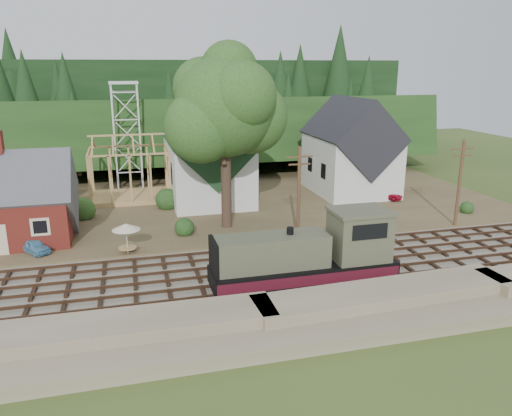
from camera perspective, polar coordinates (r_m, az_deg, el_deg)
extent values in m
plane|color=#384C1E|center=(35.22, -3.27, -7.73)|extent=(140.00, 140.00, 0.00)
cube|color=#7F7259|center=(27.84, 0.37, -14.55)|extent=(64.00, 5.00, 1.60)
cube|color=#726B5B|center=(35.19, -3.27, -7.61)|extent=(64.00, 11.00, 0.16)
cube|color=brown|center=(51.96, -7.28, 0.22)|extent=(64.00, 26.00, 0.30)
cube|color=#1E3F19|center=(75.25, -9.75, 4.90)|extent=(70.00, 28.96, 12.74)
cube|color=black|center=(90.97, -10.70, 6.75)|extent=(80.00, 20.00, 12.00)
cube|color=#5B1C14|center=(45.34, -26.56, -1.03)|extent=(10.00, 7.00, 3.80)
cube|color=#4C4C51|center=(44.87, -26.86, 1.29)|extent=(10.80, 7.41, 7.41)
cube|color=silver|center=(53.38, -5.56, 4.39)|extent=(8.00, 12.00, 6.40)
cube|color=#17331A|center=(52.83, -5.65, 7.79)|extent=(8.40, 12.96, 8.40)
cube|color=silver|center=(46.71, -4.51, 9.23)|extent=(2.40, 2.40, 4.00)
cone|color=#17331A|center=(46.44, -4.60, 13.28)|extent=(5.37, 5.37, 2.60)
cube|color=silver|center=(57.16, 10.70, 4.96)|extent=(8.00, 10.00, 6.40)
cube|color=black|center=(56.66, 10.86, 8.14)|extent=(8.40, 10.80, 8.40)
cube|color=tan|center=(55.34, -14.02, 1.27)|extent=(8.00, 6.00, 0.50)
cube|color=tan|center=(54.09, -14.49, 8.10)|extent=(8.00, 0.18, 0.18)
cube|color=silver|center=(58.78, -15.87, 7.70)|extent=(0.18, 0.18, 12.00)
cube|color=silver|center=(58.79, -13.12, 7.89)|extent=(0.18, 0.18, 12.00)
cube|color=silver|center=(61.56, -15.85, 8.05)|extent=(0.18, 0.18, 12.00)
cube|color=silver|center=(61.57, -13.22, 8.23)|extent=(0.18, 0.18, 12.00)
cube|color=silver|center=(59.67, -14.92, 13.68)|extent=(3.20, 3.20, 0.25)
cylinder|color=#38281E|center=(43.59, -3.43, 2.89)|extent=(0.90, 0.90, 8.00)
sphere|color=#264D1D|center=(42.59, -3.58, 11.44)|extent=(8.40, 8.40, 8.40)
sphere|color=#264D1D|center=(44.20, -0.59, 10.33)|extent=(6.40, 6.40, 6.40)
sphere|color=#264D1D|center=(41.58, -6.34, 9.19)|extent=(6.00, 6.00, 6.00)
cylinder|color=#4C331E|center=(40.46, 4.90, 1.39)|extent=(0.28, 0.28, 8.00)
cube|color=#4C331E|center=(39.78, 5.00, 5.86)|extent=(2.20, 0.12, 0.12)
cube|color=#4C331E|center=(39.89, 4.98, 5.01)|extent=(1.80, 0.12, 0.12)
cylinder|color=#4C331E|center=(47.54, 22.21, 2.45)|extent=(0.28, 0.28, 8.00)
cube|color=#4C331E|center=(46.96, 22.62, 6.25)|extent=(2.20, 0.12, 0.12)
cube|color=#4C331E|center=(47.06, 22.54, 5.53)|extent=(1.80, 0.12, 0.12)
cube|color=black|center=(33.59, 5.46, -8.37)|extent=(12.18, 2.54, 0.36)
cube|color=black|center=(33.29, 5.50, -7.23)|extent=(12.18, 2.94, 1.12)
cube|color=#4A4D38|center=(32.02, 1.80, -4.99)|extent=(7.31, 2.33, 2.13)
cube|color=#4A4D38|center=(33.98, 11.72, -3.07)|extent=(3.65, 2.84, 3.25)
cube|color=#4A4D38|center=(33.48, 11.88, -0.36)|extent=(3.86, 3.05, 0.20)
cube|color=black|center=(32.54, 12.91, -2.67)|extent=(2.44, 0.06, 1.02)
cube|color=#4A0F1C|center=(32.02, 6.42, -8.23)|extent=(12.18, 0.04, 0.71)
cube|color=#4A0F1C|center=(34.59, 4.64, -6.29)|extent=(12.18, 0.04, 0.71)
cylinder|color=black|center=(31.97, 3.92, -2.82)|extent=(0.45, 0.45, 0.71)
imported|color=#60A6CE|center=(41.95, -24.05, -3.97)|extent=(2.93, 3.21, 1.06)
imported|color=red|center=(55.32, 14.35, 1.57)|extent=(4.41, 3.82, 1.13)
cylinder|color=silver|center=(39.28, -14.53, -3.55)|extent=(0.10, 0.10, 2.12)
cylinder|color=tan|center=(39.49, -14.47, -4.41)|extent=(1.35, 1.35, 0.08)
cone|color=beige|center=(38.95, -14.64, -2.08)|extent=(2.12, 2.12, 0.48)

